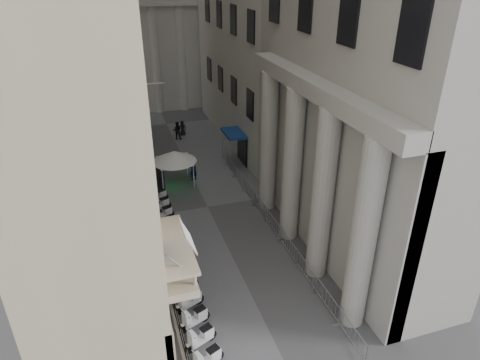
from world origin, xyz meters
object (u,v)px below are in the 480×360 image
object	(u,v)px
pedestrian_a	(193,170)
pedestrian_b	(177,130)
info_kiosk	(161,179)
street_lamp	(140,126)
security_tent	(174,157)

from	to	relation	value
pedestrian_a	pedestrian_b	xyz separation A→B (m)	(0.44, 9.64, -0.02)
info_kiosk	pedestrian_b	xyz separation A→B (m)	(3.23, 10.59, -0.02)
info_kiosk	street_lamp	bearing A→B (deg)	99.06
info_kiosk	pedestrian_b	world-z (taller)	info_kiosk
street_lamp	info_kiosk	bearing A→B (deg)	-68.40
street_lamp	security_tent	bearing A→B (deg)	-33.20
security_tent	info_kiosk	xyz separation A→B (m)	(-1.32, -0.81, -1.45)
pedestrian_a	security_tent	bearing A→B (deg)	-19.28
street_lamp	pedestrian_b	world-z (taller)	street_lamp
security_tent	pedestrian_a	bearing A→B (deg)	5.70
street_lamp	pedestrian_a	size ratio (longest dim) A/B	4.26
security_tent	pedestrian_a	size ratio (longest dim) A/B	1.87
street_lamp	pedestrian_a	distance (m)	5.55
street_lamp	info_kiosk	xyz separation A→B (m)	(1.05, -2.05, -3.85)
security_tent	pedestrian_a	distance (m)	2.08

